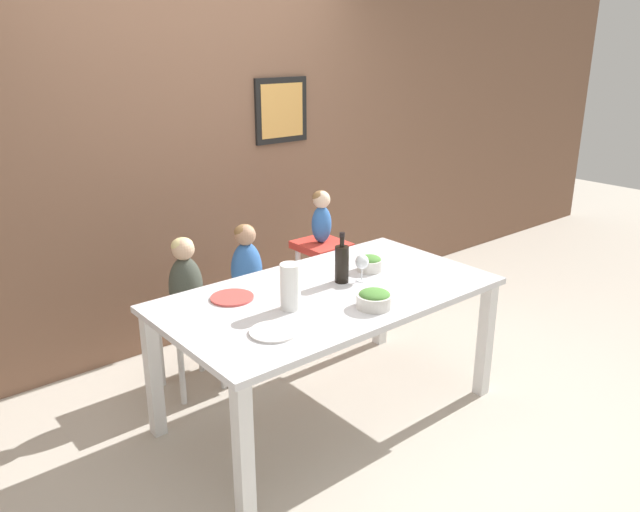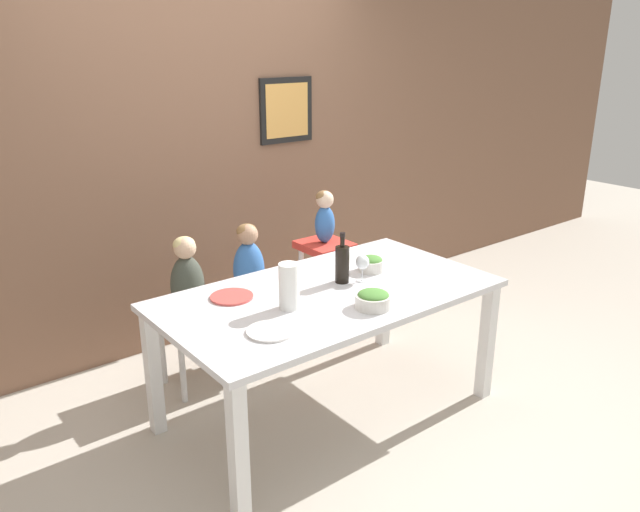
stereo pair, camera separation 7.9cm
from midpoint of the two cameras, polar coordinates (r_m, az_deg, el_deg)
name	(u,v)px [view 2 (the right image)]	position (r m, az deg, el deg)	size (l,w,h in m)	color
ground_plane	(328,412)	(3.69, 1.36, -14.04)	(14.00, 14.00, 0.00)	#BCB2A3
wall_back	(200,146)	(4.28, -10.36, 9.88)	(10.00, 0.09, 2.70)	brown
dining_table	(328,306)	(3.37, 1.45, -4.60)	(1.80, 0.98, 0.75)	silver
chair_far_left	(191,326)	(3.83, -11.16, -6.31)	(0.36, 0.40, 0.48)	silver
chair_far_center	(250,308)	(4.01, -5.82, -4.79)	(0.36, 0.40, 0.48)	silver
chair_right_highchair	(325,266)	(4.28, 0.96, -0.90)	(0.31, 0.34, 0.72)	silver
person_child_left	(187,277)	(3.71, -11.48, -1.89)	(0.20, 0.18, 0.48)	#3D4238
person_child_center	(249,262)	(3.90, -5.98, -0.53)	(0.20, 0.18, 0.48)	#3366B2
person_baby_right	(325,215)	(4.17, 0.98, 3.79)	(0.14, 0.12, 0.36)	#3366B2
wine_bottle	(342,263)	(3.43, 2.70, -0.66)	(0.08, 0.08, 0.29)	black
paper_towel_roll	(289,286)	(3.09, -2.13, -2.79)	(0.10, 0.10, 0.24)	white
wine_glass_near	(363,263)	(3.45, 4.60, -0.65)	(0.08, 0.08, 0.15)	white
salad_bowl_large	(373,299)	(3.14, 5.60, -3.95)	(0.19, 0.19, 0.09)	silver
salad_bowl_small	(371,264)	(3.63, 5.32, -0.69)	(0.15, 0.15, 0.09)	silver
dinner_plate_front_left	(271,331)	(2.89, -3.76, -6.89)	(0.23, 0.23, 0.01)	silver
dinner_plate_back_left	(232,297)	(3.28, -7.40, -3.72)	(0.23, 0.23, 0.01)	#D14C47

